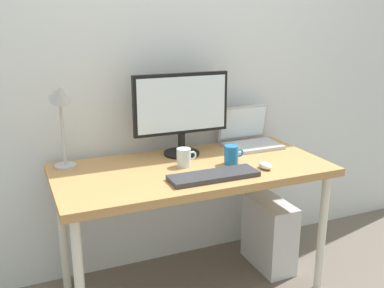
# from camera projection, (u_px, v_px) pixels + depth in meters

# --- Properties ---
(ground_plane) EXTENTS (6.00, 6.00, 0.00)m
(ground_plane) POSITION_uv_depth(u_px,v_px,m) (192.00, 288.00, 2.48)
(ground_plane) COLOR #665B51
(back_wall) EXTENTS (4.40, 0.04, 2.60)m
(back_wall) POSITION_uv_depth(u_px,v_px,m) (164.00, 48.00, 2.47)
(back_wall) COLOR silver
(back_wall) RESTS_ON ground_plane
(desk) EXTENTS (1.41, 0.68, 0.72)m
(desk) POSITION_uv_depth(u_px,v_px,m) (192.00, 178.00, 2.29)
(desk) COLOR #B7844C
(desk) RESTS_ON ground_plane
(monitor) EXTENTS (0.54, 0.20, 0.46)m
(monitor) POSITION_uv_depth(u_px,v_px,m) (181.00, 109.00, 2.40)
(monitor) COLOR black
(monitor) RESTS_ON desk
(laptop) EXTENTS (0.32, 0.26, 0.23)m
(laptop) POSITION_uv_depth(u_px,v_px,m) (249.00, 136.00, 2.63)
(laptop) COLOR #B2B2B7
(laptop) RESTS_ON desk
(desk_lamp) EXTENTS (0.11, 0.16, 0.45)m
(desk_lamp) POSITION_uv_depth(u_px,v_px,m) (61.00, 107.00, 2.14)
(desk_lamp) COLOR #B2B2B7
(desk_lamp) RESTS_ON desk
(keyboard) EXTENTS (0.44, 0.14, 0.02)m
(keyboard) POSITION_uv_depth(u_px,v_px,m) (214.00, 176.00, 2.11)
(keyboard) COLOR #333338
(keyboard) RESTS_ON desk
(mouse) EXTENTS (0.06, 0.09, 0.03)m
(mouse) POSITION_uv_depth(u_px,v_px,m) (265.00, 166.00, 2.23)
(mouse) COLOR silver
(mouse) RESTS_ON desk
(coffee_mug) EXTENTS (0.11, 0.07, 0.10)m
(coffee_mug) POSITION_uv_depth(u_px,v_px,m) (232.00, 155.00, 2.30)
(coffee_mug) COLOR #1E72BF
(coffee_mug) RESTS_ON desk
(glass_cup) EXTENTS (0.11, 0.07, 0.09)m
(glass_cup) POSITION_uv_depth(u_px,v_px,m) (184.00, 157.00, 2.27)
(glass_cup) COLOR silver
(glass_cup) RESTS_ON desk
(computer_tower) EXTENTS (0.18, 0.36, 0.42)m
(computer_tower) POSITION_uv_depth(u_px,v_px,m) (269.00, 233.00, 2.65)
(computer_tower) COLOR silver
(computer_tower) RESTS_ON ground_plane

